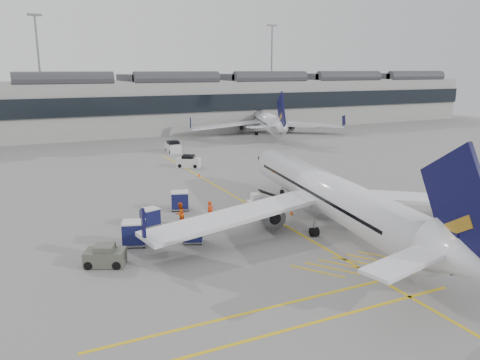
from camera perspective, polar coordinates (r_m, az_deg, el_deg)
name	(u,v)px	position (r m, az deg, el deg)	size (l,w,h in m)	color
ground	(186,253)	(35.92, -6.54, -8.81)	(220.00, 220.00, 0.00)	gray
terminal	(73,106)	(104.31, -19.74, 8.54)	(200.00, 20.45, 12.40)	#9E9E99
light_masts	(55,65)	(117.93, -21.63, 12.93)	(113.00, 0.60, 25.45)	slate
apron_markings	(247,203)	(48.29, 0.85, -2.88)	(0.25, 60.00, 0.01)	gold
airliner_main	(331,195)	(41.17, 11.06, -1.86)	(33.26, 36.58, 9.77)	silver
airliner_far	(266,121)	(100.53, 3.17, 7.24)	(31.66, 35.12, 9.65)	silver
belt_loader	(265,202)	(47.13, 3.02, -2.66)	(4.45, 2.01, 1.77)	silver
baggage_cart_a	(180,200)	(46.22, -7.34, -2.45)	(2.15, 1.95, 1.88)	gray
baggage_cart_b	(150,217)	(42.00, -10.90, -4.40)	(1.85, 1.67, 1.62)	gray
baggage_cart_c	(193,232)	(37.57, -5.79, -6.29)	(2.03, 1.88, 1.70)	gray
baggage_cart_d	(134,233)	(37.64, -12.79, -6.29)	(2.27, 2.05, 1.98)	gray
ramp_agent_a	(210,212)	(42.21, -3.65, -3.90)	(0.73, 0.48, 2.01)	red
ramp_agent_b	(180,214)	(42.01, -7.33, -4.07)	(0.97, 0.76, 2.00)	#DB4A0B
pushback_tug	(105,256)	(34.64, -16.12, -8.93)	(3.15, 2.62, 1.52)	#525649
safety_cone_nose	(199,175)	(60.40, -4.98, 0.62)	(0.35, 0.35, 0.49)	#F24C0A
safety_cone_engine	(291,212)	(44.86, 6.30, -3.94)	(0.33, 0.33, 0.46)	#F24C0A
service_van_mid	(173,147)	(78.46, -8.15, 3.95)	(2.08, 3.86, 1.94)	silver
service_van_right	(189,162)	(66.59, -6.29, 2.24)	(3.66, 3.14, 1.69)	silver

